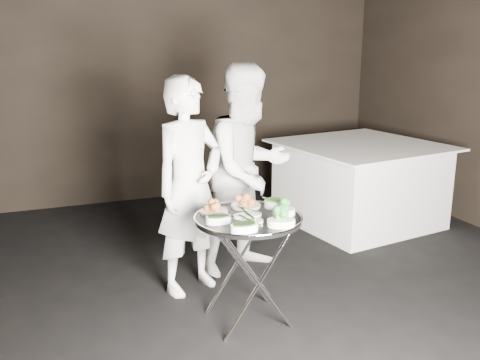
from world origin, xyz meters
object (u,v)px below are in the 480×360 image
object	(u,v)px
tray_stand	(248,265)
dining_table	(359,183)
serving_tray	(248,218)
waiter_right	(249,170)
waiter_left	(189,187)

from	to	relation	value
tray_stand	dining_table	distance (m)	2.38
serving_tray	dining_table	world-z (taller)	dining_table
waiter_right	tray_stand	bearing A→B (deg)	-128.76
waiter_left	tray_stand	bearing A→B (deg)	-94.51
serving_tray	waiter_right	bearing A→B (deg)	67.76
waiter_left	dining_table	world-z (taller)	waiter_left
waiter_left	serving_tray	bearing A→B (deg)	-94.51
tray_stand	dining_table	xyz separation A→B (m)	(1.85, 1.50, 0.01)
waiter_left	waiter_right	distance (m)	0.58
tray_stand	waiter_right	size ratio (longest dim) A/B	0.43
waiter_left	waiter_right	xyz separation A→B (m)	(0.55, 0.20, 0.04)
tray_stand	waiter_left	size ratio (longest dim) A/B	0.45
serving_tray	waiter_right	distance (m)	0.89
serving_tray	waiter_left	bearing A→B (deg)	109.13
waiter_left	dining_table	bearing A→B (deg)	-0.62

